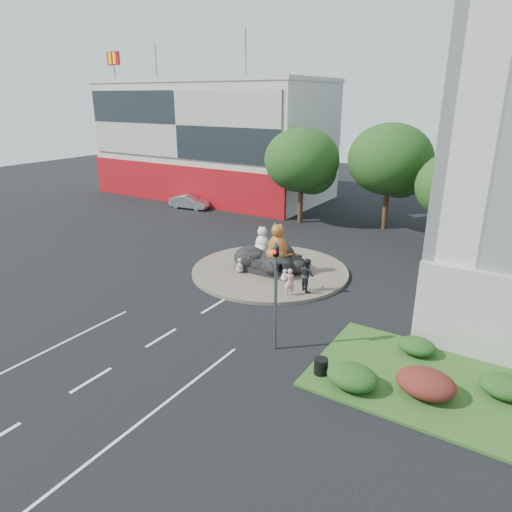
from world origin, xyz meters
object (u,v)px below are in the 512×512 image
(kitten_calico, at_px, (240,265))
(cat_white, at_px, (262,239))
(parked_car, at_px, (189,202))
(litter_bin, at_px, (321,366))
(pedestrian_dark, at_px, (307,275))
(pedestrian_pink, at_px, (289,282))
(cat_tabby, at_px, (278,241))
(kitten_white, at_px, (284,274))

(kitten_calico, bearing_deg, cat_white, 119.30)
(cat_white, relative_size, parked_car, 0.44)
(cat_white, height_order, litter_bin, cat_white)
(litter_bin, bearing_deg, pedestrian_dark, 120.48)
(cat_white, xyz_separation_m, pedestrian_pink, (3.76, -3.21, -1.01))
(kitten_calico, bearing_deg, parked_car, -174.68)
(cat_tabby, xyz_separation_m, kitten_calico, (-2.04, -1.15, -1.59))
(pedestrian_dark, xyz_separation_m, parked_car, (-19.25, 12.53, -0.49))
(kitten_calico, height_order, kitten_white, kitten_calico)
(cat_tabby, height_order, pedestrian_dark, cat_tabby)
(pedestrian_dark, bearing_deg, cat_white, 9.35)
(cat_tabby, relative_size, pedestrian_dark, 1.24)
(kitten_white, bearing_deg, kitten_calico, 140.03)
(cat_white, bearing_deg, pedestrian_dark, -19.31)
(kitten_white, height_order, pedestrian_pink, pedestrian_pink)
(kitten_white, xyz_separation_m, litter_bin, (5.92, -7.66, -0.14))
(kitten_calico, height_order, parked_car, parked_car)
(cat_tabby, distance_m, pedestrian_pink, 3.65)
(kitten_white, height_order, parked_car, parked_car)
(kitten_white, xyz_separation_m, pedestrian_pink, (1.25, -1.71, 0.39))
(cat_tabby, height_order, kitten_calico, cat_tabby)
(pedestrian_pink, xyz_separation_m, pedestrian_dark, (0.53, 1.09, 0.18))
(kitten_calico, relative_size, kitten_white, 1.28)
(cat_white, bearing_deg, litter_bin, -40.31)
(pedestrian_dark, bearing_deg, litter_bin, 156.22)
(cat_white, bearing_deg, kitten_white, -23.82)
(pedestrian_dark, height_order, litter_bin, pedestrian_dark)
(kitten_calico, xyz_separation_m, pedestrian_pink, (4.27, -1.42, 0.29))
(pedestrian_pink, relative_size, parked_car, 0.38)
(cat_white, distance_m, litter_bin, 12.53)
(cat_tabby, relative_size, kitten_white, 3.05)
(cat_white, bearing_deg, kitten_calico, -99.11)
(cat_white, distance_m, pedestrian_dark, 4.85)
(cat_white, height_order, pedestrian_pink, cat_white)
(kitten_calico, bearing_deg, cat_tabby, 74.86)
(pedestrian_pink, height_order, pedestrian_dark, pedestrian_dark)
(pedestrian_pink, bearing_deg, parked_car, -75.04)
(cat_white, xyz_separation_m, kitten_calico, (-0.52, -1.79, -1.30))
(cat_white, distance_m, pedestrian_pink, 5.04)
(cat_white, relative_size, pedestrian_dark, 0.93)
(pedestrian_dark, bearing_deg, cat_tabby, 7.51)
(pedestrian_pink, distance_m, litter_bin, 7.58)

